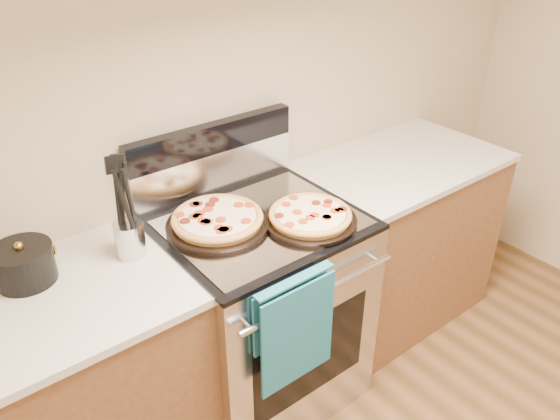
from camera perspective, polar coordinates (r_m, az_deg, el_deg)
wall_back at (r=2.22m, az=-8.02°, el=12.29°), size 4.00×0.00×4.00m
range_body at (r=2.41m, az=-2.10°, el=-10.63°), size 0.76×0.68×0.90m
oven_window at (r=2.22m, az=3.21°, el=-15.12°), size 0.56×0.01×0.40m
cooktop at (r=2.13m, az=-2.33°, el=-1.28°), size 0.76×0.68×0.02m
backsplash_lower at (r=2.31m, az=-6.91°, el=4.03°), size 0.76×0.06×0.18m
backsplash_upper at (r=2.25m, az=-7.15°, el=7.45°), size 0.76×0.06×0.12m
oven_handle at (r=1.96m, az=4.28°, el=-8.58°), size 0.70×0.03×0.03m
dish_towel at (r=1.96m, az=1.49°, el=-12.23°), size 0.32×0.05×0.42m
foil_sheet at (r=2.10m, az=-1.86°, el=-1.31°), size 0.70×0.55×0.01m
cabinet_left at (r=2.20m, az=-22.56°, el=-18.98°), size 1.00×0.62×0.88m
countertop_left at (r=1.90m, az=-25.28°, el=-9.82°), size 1.02×0.64×0.03m
cabinet_right at (r=2.92m, az=11.64°, el=-3.25°), size 1.00×0.62×0.88m
countertop_right at (r=2.70m, az=12.63°, el=4.82°), size 1.02×0.64×0.03m
pepperoni_pizza_back at (r=2.07m, az=-6.54°, el=-1.09°), size 0.39×0.39×0.05m
pepperoni_pizza_front at (r=2.09m, az=3.18°, el=-0.71°), size 0.41×0.41×0.05m
utensil_crock at (r=1.98m, az=-15.41°, el=-2.92°), size 0.14×0.14×0.13m
saucepan at (r=1.98m, az=-25.15°, el=-5.31°), size 0.23×0.23×0.12m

